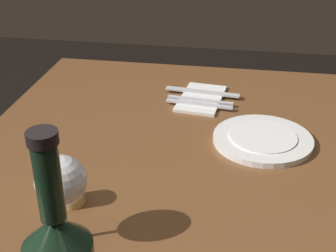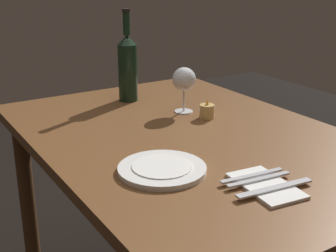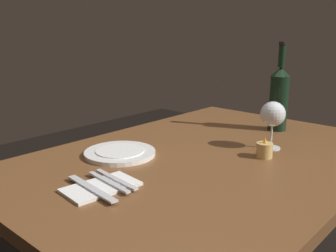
{
  "view_description": "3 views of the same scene",
  "coord_description": "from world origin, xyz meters",
  "px_view_note": "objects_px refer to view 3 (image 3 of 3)",
  "views": [
    {
      "loc": [
        -0.8,
        -0.16,
        1.3
      ],
      "look_at": [
        0.04,
        -0.02,
        0.84
      ],
      "focal_mm": 51.01,
      "sensor_mm": 36.0,
      "label": 1
    },
    {
      "loc": [
        1.13,
        -0.79,
        1.25
      ],
      "look_at": [
        0.03,
        -0.1,
        0.79
      ],
      "focal_mm": 50.23,
      "sensor_mm": 36.0,
      "label": 2
    },
    {
      "loc": [
        0.96,
        0.69,
        1.14
      ],
      "look_at": [
        0.08,
        -0.1,
        0.84
      ],
      "focal_mm": 40.81,
      "sensor_mm": 36.0,
      "label": 3
    }
  ],
  "objects_px": {
    "wine_glass_left": "(273,115)",
    "fork_outer": "(116,179)",
    "votive_candle": "(264,151)",
    "fork_inner": "(108,182)",
    "wine_bottle": "(279,97)",
    "folded_napkin": "(101,187)",
    "dinner_plate": "(120,153)",
    "table_knife": "(91,188)"
  },
  "relations": [
    {
      "from": "votive_candle",
      "to": "dinner_plate",
      "type": "xyz_separation_m",
      "value": [
        0.29,
        -0.36,
        -0.02
      ]
    },
    {
      "from": "dinner_plate",
      "to": "folded_napkin",
      "type": "xyz_separation_m",
      "value": [
        0.21,
        0.17,
        -0.0
      ]
    },
    {
      "from": "dinner_plate",
      "to": "fork_outer",
      "type": "relative_size",
      "value": 1.28
    },
    {
      "from": "dinner_plate",
      "to": "fork_outer",
      "type": "bearing_deg",
      "value": 46.3
    },
    {
      "from": "votive_candle",
      "to": "fork_outer",
      "type": "bearing_deg",
      "value": -23.25
    },
    {
      "from": "wine_bottle",
      "to": "fork_outer",
      "type": "xyz_separation_m",
      "value": [
        0.79,
        -0.07,
        -0.12
      ]
    },
    {
      "from": "wine_glass_left",
      "to": "fork_outer",
      "type": "xyz_separation_m",
      "value": [
        0.55,
        -0.16,
        -0.11
      ]
    },
    {
      "from": "wine_glass_left",
      "to": "votive_candle",
      "type": "relative_size",
      "value": 2.44
    },
    {
      "from": "wine_bottle",
      "to": "folded_napkin",
      "type": "bearing_deg",
      "value": -4.47
    },
    {
      "from": "wine_glass_left",
      "to": "fork_inner",
      "type": "distance_m",
      "value": 0.61
    },
    {
      "from": "wine_glass_left",
      "to": "fork_inner",
      "type": "bearing_deg",
      "value": -15.92
    },
    {
      "from": "folded_napkin",
      "to": "table_knife",
      "type": "xyz_separation_m",
      "value": [
        0.03,
        0.0,
        0.01
      ]
    },
    {
      "from": "dinner_plate",
      "to": "table_knife",
      "type": "distance_m",
      "value": 0.29
    },
    {
      "from": "votive_candle",
      "to": "fork_outer",
      "type": "distance_m",
      "value": 0.49
    },
    {
      "from": "folded_napkin",
      "to": "fork_inner",
      "type": "xyz_separation_m",
      "value": [
        -0.03,
        0.0,
        0.01
      ]
    },
    {
      "from": "dinner_plate",
      "to": "table_knife",
      "type": "xyz_separation_m",
      "value": [
        0.24,
        0.17,
        0.0
      ]
    },
    {
      "from": "wine_bottle",
      "to": "folded_napkin",
      "type": "distance_m",
      "value": 0.85
    },
    {
      "from": "wine_glass_left",
      "to": "table_knife",
      "type": "relative_size",
      "value": 0.77
    },
    {
      "from": "wine_bottle",
      "to": "folded_napkin",
      "type": "height_order",
      "value": "wine_bottle"
    },
    {
      "from": "wine_bottle",
      "to": "votive_candle",
      "type": "distance_m",
      "value": 0.38
    },
    {
      "from": "wine_glass_left",
      "to": "dinner_plate",
      "type": "relative_size",
      "value": 0.71
    },
    {
      "from": "wine_glass_left",
      "to": "wine_bottle",
      "type": "xyz_separation_m",
      "value": [
        -0.24,
        -0.1,
        0.02
      ]
    },
    {
      "from": "wine_glass_left",
      "to": "votive_candle",
      "type": "height_order",
      "value": "wine_glass_left"
    },
    {
      "from": "dinner_plate",
      "to": "fork_inner",
      "type": "distance_m",
      "value": 0.25
    },
    {
      "from": "folded_napkin",
      "to": "table_knife",
      "type": "height_order",
      "value": "table_knife"
    },
    {
      "from": "fork_outer",
      "to": "table_knife",
      "type": "relative_size",
      "value": 0.86
    },
    {
      "from": "folded_napkin",
      "to": "table_knife",
      "type": "distance_m",
      "value": 0.03
    },
    {
      "from": "wine_glass_left",
      "to": "votive_candle",
      "type": "distance_m",
      "value": 0.14
    },
    {
      "from": "wine_glass_left",
      "to": "fork_inner",
      "type": "xyz_separation_m",
      "value": [
        0.58,
        -0.16,
        -0.11
      ]
    },
    {
      "from": "fork_inner",
      "to": "table_knife",
      "type": "xyz_separation_m",
      "value": [
        0.06,
        0.0,
        0.0
      ]
    },
    {
      "from": "wine_glass_left",
      "to": "fork_outer",
      "type": "relative_size",
      "value": 0.9
    },
    {
      "from": "wine_bottle",
      "to": "table_knife",
      "type": "distance_m",
      "value": 0.88
    },
    {
      "from": "wine_bottle",
      "to": "fork_outer",
      "type": "bearing_deg",
      "value": -4.76
    },
    {
      "from": "wine_glass_left",
      "to": "table_knife",
      "type": "xyz_separation_m",
      "value": [
        0.63,
        -0.16,
        -0.11
      ]
    },
    {
      "from": "wine_bottle",
      "to": "votive_candle",
      "type": "relative_size",
      "value": 5.22
    },
    {
      "from": "votive_candle",
      "to": "fork_outer",
      "type": "relative_size",
      "value": 0.37
    },
    {
      "from": "wine_glass_left",
      "to": "fork_inner",
      "type": "relative_size",
      "value": 0.9
    },
    {
      "from": "votive_candle",
      "to": "folded_napkin",
      "type": "relative_size",
      "value": 0.33
    },
    {
      "from": "wine_bottle",
      "to": "dinner_plate",
      "type": "bearing_deg",
      "value": -20.07
    },
    {
      "from": "votive_candle",
      "to": "folded_napkin",
      "type": "distance_m",
      "value": 0.54
    },
    {
      "from": "fork_outer",
      "to": "fork_inner",
      "type": "bearing_deg",
      "value": 0.0
    },
    {
      "from": "votive_candle",
      "to": "fork_inner",
      "type": "bearing_deg",
      "value": -22.15
    }
  ]
}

